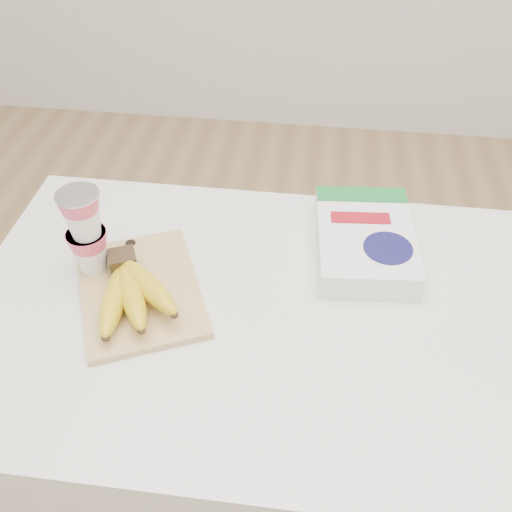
% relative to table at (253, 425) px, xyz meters
% --- Properties ---
extents(table, '(1.03, 0.69, 0.77)m').
position_rel_table_xyz_m(table, '(0.00, 0.00, 0.00)').
color(table, silver).
rests_on(table, ground).
extents(cutting_board, '(0.30, 0.34, 0.01)m').
position_rel_table_xyz_m(cutting_board, '(-0.21, 0.01, 0.39)').
color(cutting_board, tan).
rests_on(cutting_board, table).
extents(bananas, '(0.17, 0.21, 0.07)m').
position_rel_table_xyz_m(bananas, '(-0.21, -0.02, 0.43)').
color(bananas, '#382816').
rests_on(bananas, cutting_board).
extents(yogurt_stack, '(0.08, 0.08, 0.17)m').
position_rel_table_xyz_m(yogurt_stack, '(-0.30, 0.05, 0.49)').
color(yogurt_stack, white).
rests_on(yogurt_stack, cutting_board).
extents(cereal_box, '(0.20, 0.28, 0.06)m').
position_rel_table_xyz_m(cereal_box, '(0.19, 0.17, 0.42)').
color(cereal_box, white).
rests_on(cereal_box, table).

